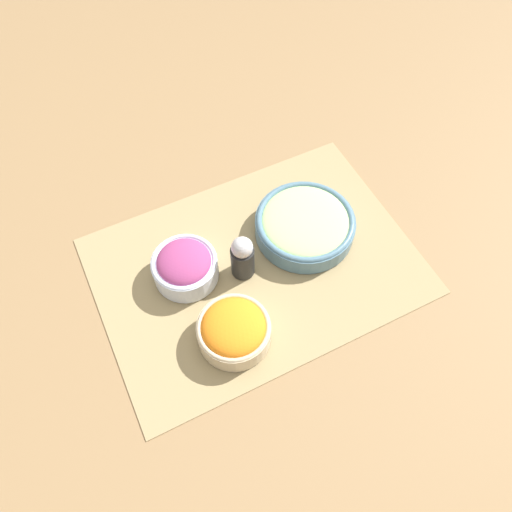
{
  "coord_description": "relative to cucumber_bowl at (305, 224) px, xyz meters",
  "views": [
    {
      "loc": [
        0.2,
        0.4,
        0.77
      ],
      "look_at": [
        0.0,
        0.0,
        0.03
      ],
      "focal_mm": 35.0,
      "sensor_mm": 36.0,
      "label": 1
    }
  ],
  "objects": [
    {
      "name": "onion_bowl",
      "position": [
        0.23,
        -0.01,
        0.01
      ],
      "size": [
        0.11,
        0.11,
        0.06
      ],
      "color": "silver",
      "rests_on": "placemat"
    },
    {
      "name": "pepper_shaker",
      "position": [
        0.14,
        0.02,
        0.02
      ],
      "size": [
        0.04,
        0.04,
        0.09
      ],
      "color": "black",
      "rests_on": "placemat"
    },
    {
      "name": "placemat",
      "position": [
        0.11,
        0.02,
        -0.03
      ],
      "size": [
        0.56,
        0.4,
        0.0
      ],
      "color": "#937F56",
      "rests_on": "ground_plane"
    },
    {
      "name": "carrot_bowl",
      "position": [
        0.2,
        0.13,
        0.0
      ],
      "size": [
        0.12,
        0.12,
        0.06
      ],
      "color": "#C6B28E",
      "rests_on": "placemat"
    },
    {
      "name": "ground_plane",
      "position": [
        0.11,
        0.02,
        -0.03
      ],
      "size": [
        3.0,
        3.0,
        0.0
      ],
      "primitive_type": "plane",
      "color": "olive"
    },
    {
      "name": "cucumber_bowl",
      "position": [
        0.0,
        0.0,
        0.0
      ],
      "size": [
        0.18,
        0.18,
        0.05
      ],
      "color": "slate",
      "rests_on": "placemat"
    }
  ]
}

